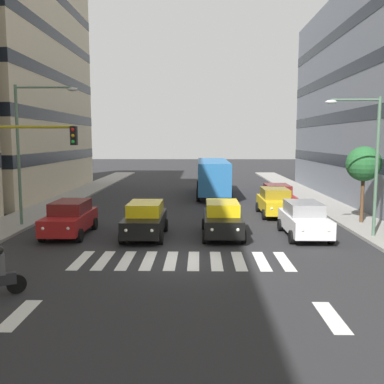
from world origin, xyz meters
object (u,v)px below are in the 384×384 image
at_px(car_1, 222,219).
at_px(street_tree_1, 364,164).
at_px(car_2, 145,219).
at_px(car_row2_1, 275,202).
at_px(bus_behind_traffic, 213,174).
at_px(car_3, 70,218).
at_px(street_lamp_right, 28,140).
at_px(street_lamp_left, 368,152).
at_px(car_row2_0, 278,197).
at_px(traffic_light_gantry, 11,167).
at_px(car_0, 304,219).

xyz_separation_m(car_1, street_tree_1, (-8.01, -3.13, 2.54)).
xyz_separation_m(car_2, street_tree_1, (-11.83, -3.35, 2.54)).
bearing_deg(car_row2_1, bus_behind_traffic, -69.84).
bearing_deg(car_3, bus_behind_traffic, -115.78).
xyz_separation_m(car_2, street_lamp_right, (6.58, -2.40, 3.90)).
xyz_separation_m(street_lamp_right, street_tree_1, (-18.41, -0.95, -1.37)).
height_order(car_1, bus_behind_traffic, bus_behind_traffic).
height_order(street_lamp_right, street_tree_1, street_lamp_right).
relative_size(car_2, street_lamp_left, 0.67).
bearing_deg(bus_behind_traffic, car_row2_0, 118.88).
xyz_separation_m(car_row2_0, car_row2_1, (0.56, 2.31, 0.00)).
distance_m(car_2, car_row2_0, 11.76).
bearing_deg(traffic_light_gantry, street_lamp_left, -168.13).
bearing_deg(car_3, street_lamp_left, 177.92).
xyz_separation_m(car_0, traffic_light_gantry, (12.88, 3.65, 2.78)).
relative_size(car_row2_0, street_tree_1, 1.04).
height_order(bus_behind_traffic, street_tree_1, street_tree_1).
height_order(car_row2_0, traffic_light_gantry, traffic_light_gantry).
distance_m(car_2, bus_behind_traffic, 16.69).
bearing_deg(car_0, bus_behind_traffic, -75.91).
relative_size(car_3, bus_behind_traffic, 0.42).
bearing_deg(car_3, car_2, 174.53).
distance_m(car_row2_0, street_tree_1, 6.96).
xyz_separation_m(car_2, street_lamp_left, (-10.71, 0.16, 3.34)).
bearing_deg(car_row2_1, car_row2_0, -103.62).
bearing_deg(car_0, car_1, -0.63).
bearing_deg(bus_behind_traffic, street_lamp_right, 53.02).
bearing_deg(car_2, street_tree_1, -164.18).
bearing_deg(car_row2_0, car_0, 88.78).
xyz_separation_m(car_2, car_row2_1, (-7.46, -6.29, 0.00)).
relative_size(car_2, street_lamp_right, 0.59).
height_order(car_2, car_row2_1, same).
relative_size(car_row2_0, car_row2_1, 1.00).
height_order(bus_behind_traffic, street_lamp_right, street_lamp_right).
distance_m(car_1, street_tree_1, 8.97).
bearing_deg(street_lamp_left, street_lamp_right, -8.44).
bearing_deg(street_lamp_left, car_1, -3.18).
distance_m(car_row2_0, bus_behind_traffic, 8.76).
relative_size(car_0, car_2, 1.00).
bearing_deg(street_lamp_right, car_1, 168.15).
relative_size(car_row2_1, traffic_light_gantry, 0.81).
height_order(car_1, car_3, same).
relative_size(car_0, bus_behind_traffic, 0.42).
bearing_deg(car_row2_0, traffic_light_gantry, 42.74).
distance_m(car_1, street_lamp_right, 11.32).
relative_size(street_lamp_left, street_tree_1, 1.55).
xyz_separation_m(bus_behind_traffic, street_tree_1, (-8.01, 12.86, 1.56)).
relative_size(car_1, street_lamp_left, 0.67).
xyz_separation_m(car_3, car_row2_1, (-11.30, -5.92, 0.00)).
distance_m(car_0, car_row2_1, 6.12).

